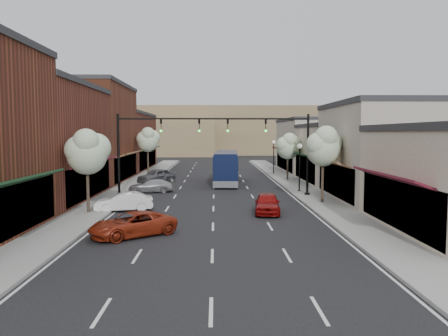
{
  "coord_description": "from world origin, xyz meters",
  "views": [
    {
      "loc": [
        0.13,
        -28.83,
        5.4
      ],
      "look_at": [
        0.94,
        10.98,
        2.2
      ],
      "focal_mm": 35.0,
      "sensor_mm": 36.0,
      "label": 1
    }
  ],
  "objects": [
    {
      "name": "tree_left_near",
      "position": [
        -8.25,
        -0.06,
        4.22
      ],
      "size": [
        2.85,
        2.65,
        5.69
      ],
      "color": "#47382B",
      "rests_on": "ground"
    },
    {
      "name": "bldg_left_far",
      "position": [
        -14.22,
        36.0,
        4.16
      ],
      "size": [
        10.14,
        18.1,
        8.4
      ],
      "color": "maroon",
      "rests_on": "ground"
    },
    {
      "name": "parked_car_a",
      "position": [
        -4.2,
        -6.25,
        0.64
      ],
      "size": [
        4.93,
        4.4,
        1.27
      ],
      "primitive_type": "imported",
      "rotation": [
        0.0,
        0.0,
        -0.94
      ],
      "color": "maroon",
      "rests_on": "ground"
    },
    {
      "name": "hill_far",
      "position": [
        0.0,
        90.0,
        6.0
      ],
      "size": [
        120.0,
        30.0,
        12.0
      ],
      "primitive_type": "cube",
      "color": "#7A6647",
      "rests_on": "ground"
    },
    {
      "name": "hill_near",
      "position": [
        -25.0,
        78.0,
        4.0
      ],
      "size": [
        50.0,
        20.0,
        8.0
      ],
      "primitive_type": "cube",
      "color": "#7A6647",
      "rests_on": "ground"
    },
    {
      "name": "parked_car_c",
      "position": [
        -5.72,
        10.76,
        0.59
      ],
      "size": [
        4.26,
        2.16,
        1.19
      ],
      "primitive_type": "imported",
      "rotation": [
        0.0,
        0.0,
        -1.44
      ],
      "color": "#97969B",
      "rests_on": "ground"
    },
    {
      "name": "lamp_post_near",
      "position": [
        7.8,
        10.5,
        3.01
      ],
      "size": [
        0.44,
        0.44,
        4.44
      ],
      "color": "black",
      "rests_on": "ground"
    },
    {
      "name": "ground",
      "position": [
        0.0,
        0.0,
        0.0
      ],
      "size": [
        160.0,
        160.0,
        0.0
      ],
      "primitive_type": "plane",
      "color": "black",
      "rests_on": "ground"
    },
    {
      "name": "tree_left_far",
      "position": [
        -8.25,
        25.94,
        4.6
      ],
      "size": [
        2.85,
        2.65,
        6.13
      ],
      "color": "#47382B",
      "rests_on": "ground"
    },
    {
      "name": "sidewalk_left",
      "position": [
        -8.4,
        18.5,
        0.07
      ],
      "size": [
        2.8,
        73.0,
        0.15
      ],
      "primitive_type": "cube",
      "color": "gray",
      "rests_on": "ground"
    },
    {
      "name": "bldg_right_far",
      "position": [
        13.71,
        32.0,
        3.66
      ],
      "size": [
        9.14,
        16.1,
        7.4
      ],
      "color": "#B0A397",
      "rests_on": "ground"
    },
    {
      "name": "curb_left",
      "position": [
        -7.0,
        18.5,
        0.07
      ],
      "size": [
        0.25,
        73.0,
        0.17
      ],
      "primitive_type": "cube",
      "color": "gray",
      "rests_on": "ground"
    },
    {
      "name": "sidewalk_right",
      "position": [
        8.4,
        18.5,
        0.07
      ],
      "size": [
        2.8,
        73.0,
        0.15
      ],
      "primitive_type": "cube",
      "color": "gray",
      "rests_on": "ground"
    },
    {
      "name": "bldg_left_midfar",
      "position": [
        -14.24,
        20.0,
        5.4
      ],
      "size": [
        10.14,
        14.1,
        10.9
      ],
      "color": "brown",
      "rests_on": "ground"
    },
    {
      "name": "tree_right_far",
      "position": [
        8.35,
        19.94,
        3.99
      ],
      "size": [
        2.85,
        2.65,
        5.43
      ],
      "color": "#47382B",
      "rests_on": "ground"
    },
    {
      "name": "bldg_left_midnear",
      "position": [
        -14.23,
        6.0,
        4.66
      ],
      "size": [
        10.14,
        14.1,
        9.4
      ],
      "color": "maroon",
      "rests_on": "ground"
    },
    {
      "name": "signal_mast_left",
      "position": [
        -5.62,
        8.0,
        4.62
      ],
      "size": [
        8.22,
        0.46,
        7.0
      ],
      "color": "black",
      "rests_on": "ground"
    },
    {
      "name": "bldg_right_midfar",
      "position": [
        13.7,
        18.0,
        3.17
      ],
      "size": [
        9.14,
        12.1,
        6.4
      ],
      "color": "beige",
      "rests_on": "ground"
    },
    {
      "name": "tree_right_near",
      "position": [
        8.35,
        3.94,
        4.45
      ],
      "size": [
        2.85,
        2.65,
        5.95
      ],
      "color": "#47382B",
      "rests_on": "ground"
    },
    {
      "name": "signal_mast_right",
      "position": [
        5.62,
        8.0,
        4.62
      ],
      "size": [
        8.22,
        0.46,
        7.0
      ],
      "color": "black",
      "rests_on": "ground"
    },
    {
      "name": "coach_bus",
      "position": [
        1.34,
        17.85,
        1.77
      ],
      "size": [
        2.87,
        11.16,
        3.39
      ],
      "rotation": [
        0.0,
        0.0,
        -0.04
      ],
      "color": "#0D1535",
      "rests_on": "ground"
    },
    {
      "name": "curb_right",
      "position": [
        7.0,
        18.5,
        0.07
      ],
      "size": [
        0.25,
        73.0,
        0.17
      ],
      "primitive_type": "cube",
      "color": "gray",
      "rests_on": "ground"
    },
    {
      "name": "lamp_post_far",
      "position": [
        7.8,
        28.0,
        3.01
      ],
      "size": [
        0.44,
        0.44,
        4.44
      ],
      "color": "black",
      "rests_on": "ground"
    },
    {
      "name": "bldg_right_midnear",
      "position": [
        13.72,
        6.0,
        3.91
      ],
      "size": [
        9.14,
        12.1,
        7.9
      ],
      "color": "#B0A397",
      "rests_on": "ground"
    },
    {
      "name": "parked_car_b",
      "position": [
        -6.2,
        1.16,
        0.65
      ],
      "size": [
        4.15,
        2.12,
        1.31
      ],
      "primitive_type": "imported",
      "rotation": [
        0.0,
        0.0,
        -1.38
      ],
      "color": "white",
      "rests_on": "ground"
    },
    {
      "name": "parked_car_d",
      "position": [
        -6.2,
        18.19,
        0.78
      ],
      "size": [
        4.3,
        4.7,
        1.56
      ],
      "primitive_type": "imported",
      "rotation": [
        0.0,
        0.0,
        -0.68
      ],
      "color": "#515359",
      "rests_on": "ground"
    },
    {
      "name": "red_hatchback",
      "position": [
        3.64,
        0.12,
        0.69
      ],
      "size": [
        2.04,
        4.21,
        1.39
      ],
      "primitive_type": "imported",
      "rotation": [
        0.0,
        0.0,
        -0.1
      ],
      "color": "maroon",
      "rests_on": "ground"
    }
  ]
}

